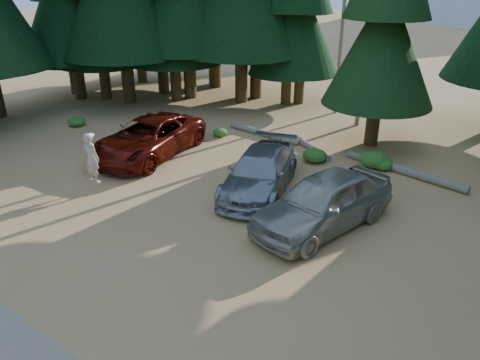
{
  "coord_description": "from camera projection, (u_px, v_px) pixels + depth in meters",
  "views": [
    {
      "loc": [
        9.97,
        -8.9,
        7.91
      ],
      "look_at": [
        1.46,
        2.81,
        1.25
      ],
      "focal_mm": 35.0,
      "sensor_mm": 36.0,
      "label": 1
    }
  ],
  "objects": [
    {
      "name": "ground",
      "position": [
        153.0,
        233.0,
        15.17
      ],
      "size": [
        160.0,
        160.0,
        0.0
      ],
      "primitive_type": "plane",
      "color": "#B0884A",
      "rests_on": "ground"
    },
    {
      "name": "forest_belt_north",
      "position": [
        347.0,
        120.0,
        26.19
      ],
      "size": [
        36.0,
        7.0,
        22.0
      ],
      "primitive_type": null,
      "color": "black",
      "rests_on": "ground"
    },
    {
      "name": "forest_belt_west",
      "position": [
        10.0,
        119.0,
        26.39
      ],
      "size": [
        6.0,
        22.0,
        22.0
      ],
      "primitive_type": null,
      "color": "black",
      "rests_on": "ground"
    },
    {
      "name": "snag_front",
      "position": [
        369.0,
        8.0,
        22.89
      ],
      "size": [
        0.24,
        0.24,
        12.0
      ],
      "primitive_type": "cylinder",
      "color": "slate",
      "rests_on": "ground"
    },
    {
      "name": "snag_back",
      "position": [
        343.0,
        24.0,
        25.48
      ],
      "size": [
        0.2,
        0.2,
        10.0
      ],
      "primitive_type": "cylinder",
      "color": "slate",
      "rests_on": "ground"
    },
    {
      "name": "red_pickup",
      "position": [
        149.0,
        138.0,
        21.04
      ],
      "size": [
        3.83,
        6.52,
        1.7
      ],
      "primitive_type": "imported",
      "rotation": [
        0.0,
        0.0,
        0.17
      ],
      "color": "#5B1007",
      "rests_on": "ground"
    },
    {
      "name": "silver_minivan_center",
      "position": [
        260.0,
        172.0,
        17.72
      ],
      "size": [
        3.73,
        5.72,
        1.54
      ],
      "primitive_type": "imported",
      "rotation": [
        0.0,
        0.0,
        0.32
      ],
      "color": "#9D9FA4",
      "rests_on": "ground"
    },
    {
      "name": "silver_minivan_right",
      "position": [
        323.0,
        202.0,
        15.2
      ],
      "size": [
        3.37,
        5.75,
        1.84
      ],
      "primitive_type": "imported",
      "rotation": [
        0.0,
        0.0,
        -0.24
      ],
      "color": "#ADA999",
      "rests_on": "ground"
    },
    {
      "name": "frisbee_player",
      "position": [
        91.0,
        158.0,
        17.53
      ],
      "size": [
        0.74,
        0.52,
        1.95
      ],
      "rotation": [
        0.0,
        0.0,
        3.21
      ],
      "color": "beige",
      "rests_on": "ground"
    },
    {
      "name": "log_left",
      "position": [
        263.0,
        133.0,
        23.72
      ],
      "size": [
        4.28,
        0.69,
        0.3
      ],
      "primitive_type": "cylinder",
      "rotation": [
        0.0,
        1.57,
        -0.09
      ],
      "color": "slate",
      "rests_on": "ground"
    },
    {
      "name": "log_mid",
      "position": [
        310.0,
        147.0,
        21.98
      ],
      "size": [
        2.95,
        1.99,
        0.27
      ],
      "primitive_type": "cylinder",
      "rotation": [
        0.0,
        1.57,
        -0.56
      ],
      "color": "slate",
      "rests_on": "ground"
    },
    {
      "name": "log_right",
      "position": [
        404.0,
        171.0,
        19.37
      ],
      "size": [
        5.27,
        1.21,
        0.34
      ],
      "primitive_type": "cylinder",
      "rotation": [
        0.0,
        1.57,
        -0.17
      ],
      "color": "slate",
      "rests_on": "ground"
    },
    {
      "name": "shrub_far_left",
      "position": [
        179.0,
        131.0,
        23.64
      ],
      "size": [
        1.11,
        1.11,
        0.61
      ],
      "primitive_type": "ellipsoid",
      "color": "#336D20",
      "rests_on": "ground"
    },
    {
      "name": "shrub_left",
      "position": [
        220.0,
        132.0,
        23.68
      ],
      "size": [
        0.74,
        0.74,
        0.41
      ],
      "primitive_type": "ellipsoid",
      "color": "#336D20",
      "rests_on": "ground"
    },
    {
      "name": "shrub_center_left",
      "position": [
        281.0,
        170.0,
        19.17
      ],
      "size": [
        0.98,
        0.98,
        0.54
      ],
      "primitive_type": "ellipsoid",
      "color": "#336D20",
      "rests_on": "ground"
    },
    {
      "name": "shrub_center_right",
      "position": [
        315.0,
        155.0,
        20.59
      ],
      "size": [
        1.06,
        1.06,
        0.58
      ],
      "primitive_type": "ellipsoid",
      "color": "#336D20",
      "rests_on": "ground"
    },
    {
      "name": "shrub_right",
      "position": [
        383.0,
        164.0,
        19.81
      ],
      "size": [
        0.85,
        0.85,
        0.47
      ],
      "primitive_type": "ellipsoid",
      "color": "#336D20",
      "rests_on": "ground"
    },
    {
      "name": "shrub_far_right",
      "position": [
        374.0,
        159.0,
        20.05
      ],
      "size": [
        1.25,
        1.25,
        0.69
      ],
      "primitive_type": "ellipsoid",
      "color": "#336D20",
      "rests_on": "ground"
    },
    {
      "name": "shrub_edge_west",
      "position": [
        77.0,
        121.0,
        25.19
      ],
      "size": [
        0.93,
        0.93,
        0.51
      ],
      "primitive_type": "ellipsoid",
      "color": "#336D20",
      "rests_on": "ground"
    }
  ]
}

